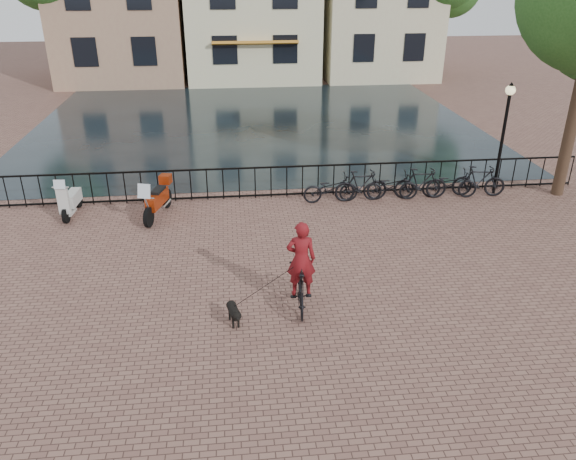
{
  "coord_description": "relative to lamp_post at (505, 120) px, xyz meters",
  "views": [
    {
      "loc": [
        -1.24,
        -8.54,
        6.72
      ],
      "look_at": [
        0.0,
        3.0,
        1.2
      ],
      "focal_mm": 35.0,
      "sensor_mm": 36.0,
      "label": 1
    }
  ],
  "objects": [
    {
      "name": "parked_bike_4",
      "position": [
        -1.6,
        -0.2,
        -1.93
      ],
      "size": [
        1.78,
        0.81,
        0.9
      ],
      "primitive_type": "imported",
      "rotation": [
        0.0,
        0.0,
        1.44
      ],
      "color": "black",
      "rests_on": "ground"
    },
    {
      "name": "parked_bike_0",
      "position": [
        -5.4,
        -0.2,
        -1.93
      ],
      "size": [
        1.74,
        0.67,
        0.9
      ],
      "primitive_type": "imported",
      "rotation": [
        0.0,
        0.0,
        1.61
      ],
      "color": "black",
      "rests_on": "ground"
    },
    {
      "name": "ground",
      "position": [
        -7.2,
        -7.6,
        -2.38
      ],
      "size": [
        100.0,
        100.0,
        0.0
      ],
      "primitive_type": "plane",
      "color": "brown",
      "rests_on": "ground"
    },
    {
      "name": "canal_water",
      "position": [
        -7.2,
        9.7,
        -2.38
      ],
      "size": [
        20.0,
        20.0,
        0.0
      ],
      "primitive_type": "plane",
      "color": "black",
      "rests_on": "ground"
    },
    {
      "name": "motorcycle",
      "position": [
        -10.6,
        -0.75,
        -1.71
      ],
      "size": [
        0.93,
        1.92,
        1.34
      ],
      "rotation": [
        0.0,
        0.0,
        -0.27
      ],
      "color": "#98290B",
      "rests_on": "ground"
    },
    {
      "name": "parked_bike_5",
      "position": [
        -0.65,
        -0.2,
        -1.88
      ],
      "size": [
        1.72,
        0.73,
        1.0
      ],
      "primitive_type": "imported",
      "rotation": [
        0.0,
        0.0,
        1.41
      ],
      "color": "black",
      "rests_on": "ground"
    },
    {
      "name": "scooter",
      "position": [
        -13.13,
        -0.35,
        -1.7
      ],
      "size": [
        0.53,
        1.49,
        1.36
      ],
      "rotation": [
        0.0,
        0.0,
        -0.08
      ],
      "color": "beige",
      "rests_on": "ground"
    },
    {
      "name": "parked_bike_1",
      "position": [
        -4.45,
        -0.2,
        -1.88
      ],
      "size": [
        1.68,
        0.54,
        1.0
      ],
      "primitive_type": "imported",
      "rotation": [
        0.0,
        0.0,
        1.61
      ],
      "color": "black",
      "rests_on": "ground"
    },
    {
      "name": "cyclist",
      "position": [
        -7.07,
        -5.97,
        -1.48
      ],
      "size": [
        0.78,
        1.76,
        2.36
      ],
      "rotation": [
        0.0,
        0.0,
        3.06
      ],
      "color": "black",
      "rests_on": "ground"
    },
    {
      "name": "parked_bike_3",
      "position": [
        -2.55,
        -0.2,
        -1.88
      ],
      "size": [
        1.69,
        0.57,
        1.0
      ],
      "primitive_type": "imported",
      "rotation": [
        0.0,
        0.0,
        1.51
      ],
      "color": "black",
      "rests_on": "ground"
    },
    {
      "name": "railing",
      "position": [
        -7.2,
        0.4,
        -1.87
      ],
      "size": [
        20.0,
        0.05,
        1.02
      ],
      "color": "black",
      "rests_on": "ground"
    },
    {
      "name": "lamp_post",
      "position": [
        0.0,
        0.0,
        0.0
      ],
      "size": [
        0.3,
        0.3,
        3.45
      ],
      "color": "black",
      "rests_on": "ground"
    },
    {
      "name": "dog",
      "position": [
        -8.52,
        -6.44,
        -2.13
      ],
      "size": [
        0.38,
        0.76,
        0.49
      ],
      "rotation": [
        0.0,
        0.0,
        0.21
      ],
      "color": "black",
      "rests_on": "ground"
    },
    {
      "name": "parked_bike_2",
      "position": [
        -3.5,
        -0.2,
        -1.93
      ],
      "size": [
        1.74,
        0.69,
        0.9
      ],
      "primitive_type": "imported",
      "rotation": [
        0.0,
        0.0,
        1.52
      ],
      "color": "black",
      "rests_on": "ground"
    }
  ]
}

